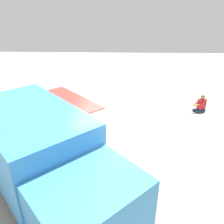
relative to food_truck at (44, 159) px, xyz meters
The scene contains 5 objects.
ground_plane 2.53m from the food_truck, 68.75° to the right, with size 40.00×40.00×0.00m, color #AB9E90.
food_truck is the anchor object (origin of this frame).
person_customer 8.18m from the food_truck, 47.45° to the right, with size 0.60×0.81×0.87m.
planter_flowering_far 6.20m from the food_truck, ahead, with size 0.46×0.46×0.61m.
trash_bin 4.09m from the food_truck, 32.94° to the left, with size 0.41×0.41×0.92m.
Camera 1 is at (-5.62, 0.14, 4.75)m, focal length 36.02 mm.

